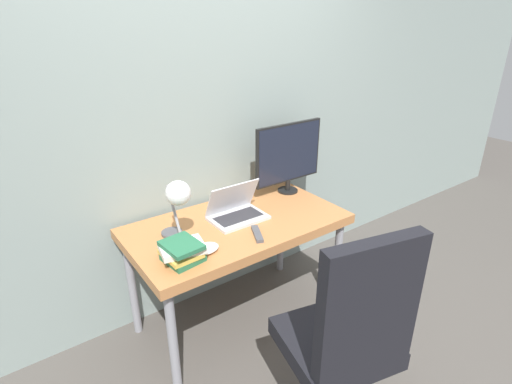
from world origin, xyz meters
TOP-DOWN VIEW (x-y plane):
  - ground_plane at (0.00, 0.00)m, footprint 12.00×12.00m
  - wall_back at (0.00, 0.78)m, footprint 8.00×0.05m
  - desk at (0.00, 0.36)m, footprint 1.32×0.72m
  - laptop at (0.02, 0.40)m, footprint 0.34×0.23m
  - monitor at (0.55, 0.53)m, footprint 0.55×0.14m
  - desk_lamp at (-0.39, 0.33)m, footprint 0.13×0.26m
  - office_chair at (-0.04, -0.60)m, footprint 0.61×0.60m
  - book_stack at (-0.46, 0.17)m, footprint 0.25×0.23m
  - tv_remote at (0.00, 0.15)m, footprint 0.11×0.18m
  - game_controller at (-0.33, 0.17)m, footprint 0.16×0.11m

SIDE VIEW (x-z plane):
  - ground_plane at x=0.00m, z-range 0.00..0.00m
  - office_chair at x=-0.04m, z-range 0.05..1.20m
  - desk at x=0.00m, z-range 0.31..1.06m
  - tv_remote at x=0.00m, z-range 0.75..0.77m
  - game_controller at x=-0.33m, z-range 0.75..0.79m
  - laptop at x=0.02m, z-range 0.69..0.91m
  - book_stack at x=-0.46m, z-range 0.75..0.86m
  - monitor at x=0.55m, z-range 0.78..1.27m
  - desk_lamp at x=-0.39m, z-range 0.84..1.22m
  - wall_back at x=0.00m, z-range 0.00..2.60m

